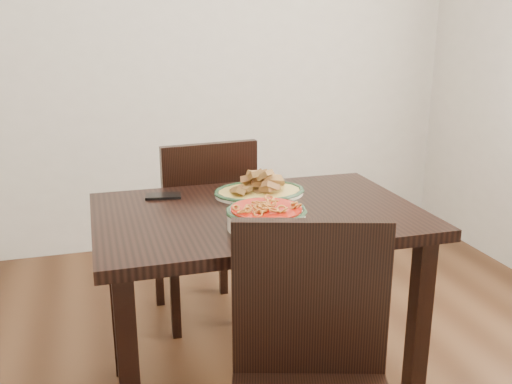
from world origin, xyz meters
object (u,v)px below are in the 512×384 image
object	(u,v)px
chair_far	(204,223)
smartphone	(163,196)
dining_table	(258,239)
fish_plate	(260,184)
noodle_bowl	(266,214)
chair_near	(312,377)

from	to	relation	value
chair_far	smartphone	bearing A→B (deg)	53.44
dining_table	smartphone	size ratio (longest dim) A/B	8.58
chair_far	fish_plate	distance (m)	0.55
chair_far	noodle_bowl	bearing A→B (deg)	88.11
chair_far	fish_plate	xyz separation A→B (m)	(0.13, -0.44, 0.30)
fish_plate	noodle_bowl	bearing A→B (deg)	-103.30
chair_far	dining_table	bearing A→B (deg)	91.32
chair_near	dining_table	bearing A→B (deg)	103.49
dining_table	chair_near	world-z (taller)	chair_near
dining_table	noodle_bowl	bearing A→B (deg)	-97.73
chair_far	noodle_bowl	distance (m)	0.84
chair_far	chair_near	size ratio (longest dim) A/B	1.00
noodle_bowl	smartphone	distance (m)	0.50
noodle_bowl	smartphone	world-z (taller)	noodle_bowl
fish_plate	noodle_bowl	distance (m)	0.36
fish_plate	noodle_bowl	xyz separation A→B (m)	(-0.08, -0.35, -0.00)
smartphone	chair_far	bearing A→B (deg)	67.94
chair_near	fish_plate	size ratio (longest dim) A/B	2.62
dining_table	chair_near	xyz separation A→B (m)	(-0.04, -0.63, -0.14)
noodle_bowl	chair_far	bearing A→B (deg)	93.49
dining_table	chair_far	bearing A→B (deg)	96.70
dining_table	chair_far	world-z (taller)	chair_far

